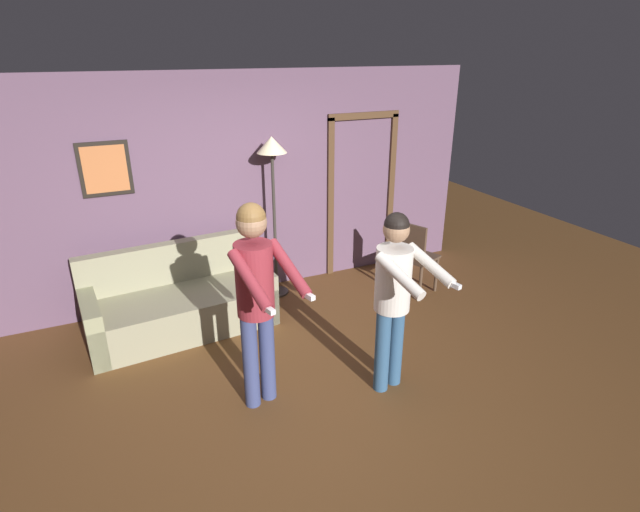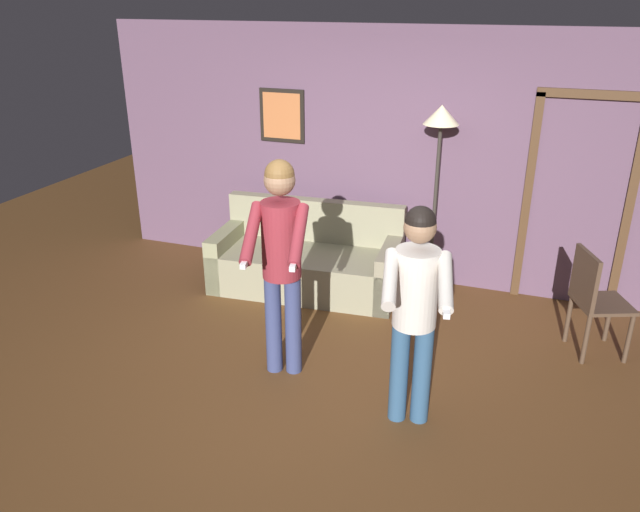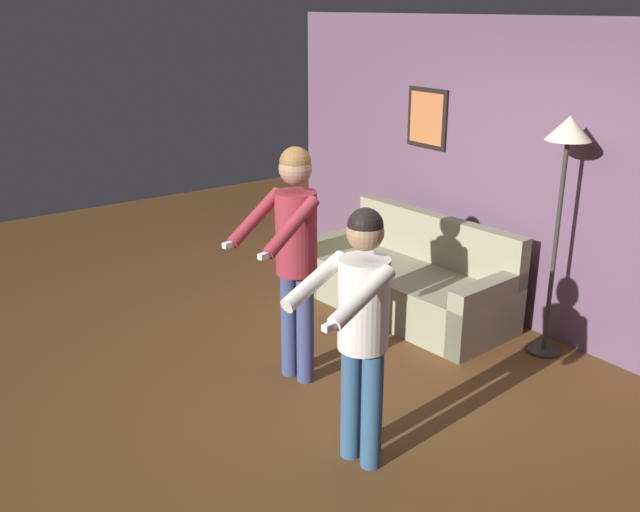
% 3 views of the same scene
% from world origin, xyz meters
% --- Properties ---
extents(ground_plane, '(12.00, 12.00, 0.00)m').
position_xyz_m(ground_plane, '(0.00, 0.00, 0.00)').
color(ground_plane, brown).
extents(back_wall_assembly, '(6.40, 0.10, 2.60)m').
position_xyz_m(back_wall_assembly, '(0.02, 2.20, 1.30)').
color(back_wall_assembly, '#5F4459').
rests_on(back_wall_assembly, ground_plane).
extents(couch, '(1.96, 0.99, 0.87)m').
position_xyz_m(couch, '(-0.74, 1.57, 0.28)').
color(couch, gray).
rests_on(couch, ground_plane).
extents(torchiere_lamp, '(0.34, 0.34, 1.91)m').
position_xyz_m(torchiere_lamp, '(0.48, 1.91, 1.60)').
color(torchiere_lamp, '#332D28').
rests_on(torchiere_lamp, ground_plane).
extents(person_standing_left, '(0.53, 0.71, 1.77)m').
position_xyz_m(person_standing_left, '(-0.35, 0.03, 1.08)').
color(person_standing_left, '#384271').
rests_on(person_standing_left, ground_plane).
extents(person_standing_right, '(0.52, 0.66, 1.63)m').
position_xyz_m(person_standing_right, '(0.74, -0.25, 0.98)').
color(person_standing_right, '#2F5377').
rests_on(person_standing_right, ground_plane).
extents(dining_chair_distant, '(0.55, 0.55, 0.93)m').
position_xyz_m(dining_chair_distant, '(1.97, 1.19, 0.53)').
color(dining_chair_distant, '#4C3828').
rests_on(dining_chair_distant, ground_plane).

